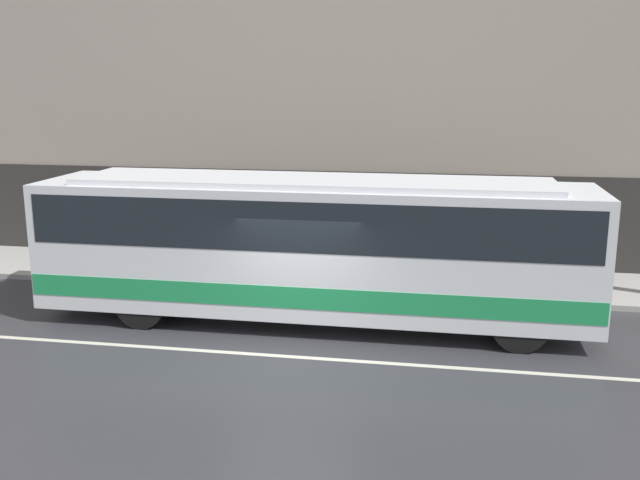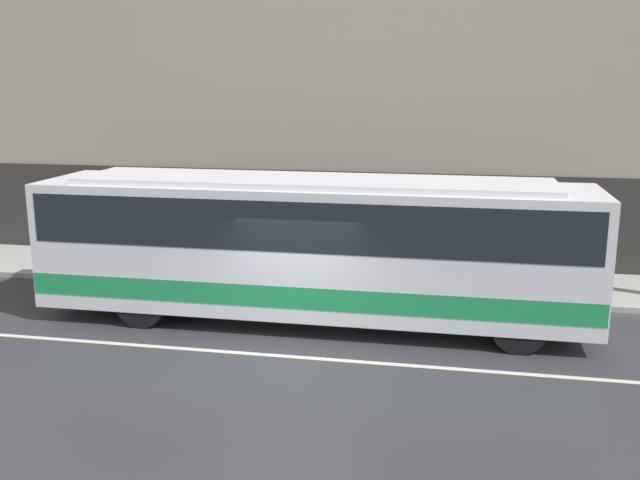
# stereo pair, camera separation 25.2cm
# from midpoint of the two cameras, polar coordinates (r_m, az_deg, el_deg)

# --- Properties ---
(ground_plane) EXTENTS (60.00, 60.00, 0.00)m
(ground_plane) POSITION_cam_midpoint_polar(r_m,az_deg,el_deg) (13.86, -2.11, -9.30)
(ground_plane) COLOR #333338
(sidewalk) EXTENTS (60.00, 3.03, 0.14)m
(sidewalk) POSITION_cam_midpoint_polar(r_m,az_deg,el_deg) (18.96, 1.68, -2.96)
(sidewalk) COLOR #A09E99
(sidewalk) RESTS_ON ground_plane
(building_facade) EXTENTS (60.00, 0.35, 10.79)m
(building_facade) POSITION_cam_midpoint_polar(r_m,az_deg,el_deg) (19.90, 2.58, 12.73)
(building_facade) COLOR gray
(building_facade) RESTS_ON ground_plane
(lane_stripe) EXTENTS (54.00, 0.14, 0.01)m
(lane_stripe) POSITION_cam_midpoint_polar(r_m,az_deg,el_deg) (13.86, -2.11, -9.28)
(lane_stripe) COLOR beige
(lane_stripe) RESTS_ON ground_plane
(transit_bus) EXTENTS (11.83, 2.54, 3.16)m
(transit_bus) POSITION_cam_midpoint_polar(r_m,az_deg,el_deg) (15.32, -0.12, -0.15)
(transit_bus) COLOR silver
(transit_bus) RESTS_ON ground_plane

